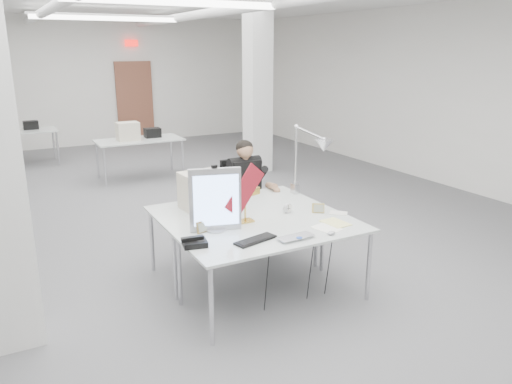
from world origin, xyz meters
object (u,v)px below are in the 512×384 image
at_px(laptop, 299,239).
at_px(desk_main, 276,232).
at_px(office_chair, 244,201).
at_px(monitor, 215,200).
at_px(bankers_lamp, 245,204).
at_px(architect_lamp, 308,163).
at_px(beige_monitor, 202,191).
at_px(seated_person, 245,175).
at_px(desk_phone, 195,243).

bearing_deg(laptop, desk_main, 97.69).
height_order(office_chair, monitor, monitor).
relative_size(bankers_lamp, architect_lamp, 0.44).
height_order(desk_main, monitor, monitor).
height_order(bankers_lamp, architect_lamp, architect_lamp).
distance_m(beige_monitor, architect_lamp, 1.24).
distance_m(office_chair, monitor, 1.71).
xyz_separation_m(seated_person, beige_monitor, (-0.82, -0.58, 0.05)).
bearing_deg(seated_person, desk_phone, -130.04).
bearing_deg(desk_phone, architect_lamp, 34.40).
height_order(bankers_lamp, desk_phone, bankers_lamp).
relative_size(office_chair, laptop, 3.10).
xyz_separation_m(office_chair, seated_person, (0.00, -0.05, 0.35)).
distance_m(bankers_lamp, beige_monitor, 0.64).
bearing_deg(desk_phone, monitor, 50.67).
distance_m(monitor, bankers_lamp, 0.38).
height_order(seated_person, desk_phone, seated_person).
height_order(bankers_lamp, beige_monitor, beige_monitor).
bearing_deg(bankers_lamp, beige_monitor, 93.01).
xyz_separation_m(seated_person, architect_lamp, (0.38, -0.81, 0.28)).
relative_size(office_chair, beige_monitor, 2.63).
bearing_deg(office_chair, desk_main, -106.47).
relative_size(seated_person, monitor, 1.40).
bearing_deg(bankers_lamp, office_chair, 47.92).
bearing_deg(bankers_lamp, desk_main, -85.30).
relative_size(monitor, bankers_lamp, 1.63).
height_order(office_chair, desk_phone, office_chair).
bearing_deg(laptop, bankers_lamp, 103.25).
bearing_deg(desk_main, desk_phone, 178.85).
height_order(office_chair, bankers_lamp, bankers_lamp).
distance_m(office_chair, architect_lamp, 1.14).
relative_size(desk_main, desk_phone, 8.63).
bearing_deg(bankers_lamp, seated_person, 46.98).
xyz_separation_m(seated_person, laptop, (-0.41, -1.88, -0.13)).
xyz_separation_m(seated_person, bankers_lamp, (-0.61, -1.19, 0.04)).
xyz_separation_m(desk_main, beige_monitor, (-0.35, 0.97, 0.21)).
height_order(office_chair, seated_person, seated_person).
height_order(seated_person, bankers_lamp, seated_person).
xyz_separation_m(desk_main, office_chair, (0.47, 1.61, -0.20)).
bearing_deg(monitor, desk_phone, -124.31).
relative_size(office_chair, bankers_lamp, 2.92).
relative_size(desk_main, bankers_lamp, 4.82).
bearing_deg(architect_lamp, office_chair, 93.85).
relative_size(office_chair, architect_lamp, 1.29).
bearing_deg(beige_monitor, laptop, -76.23).
height_order(desk_main, desk_phone, desk_phone).
relative_size(laptop, bankers_lamp, 0.94).
relative_size(bankers_lamp, beige_monitor, 0.90).
xyz_separation_m(seated_person, desk_phone, (-1.28, -1.54, -0.12)).
bearing_deg(architect_lamp, desk_main, -158.89).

